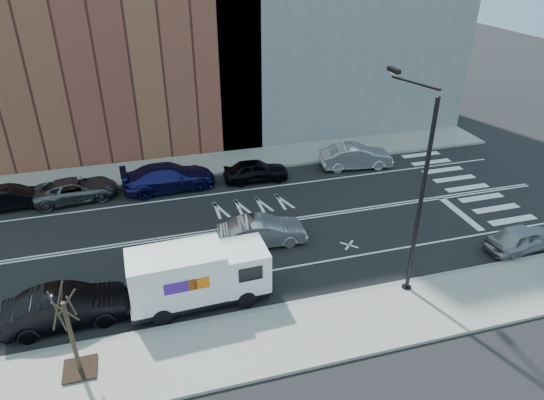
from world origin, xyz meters
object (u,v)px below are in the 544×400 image
fedex_van (198,275)px  driving_sedan (262,232)px  far_parked_b (13,198)px  near_parked_front (523,238)px

fedex_van → driving_sedan: (3.82, 3.68, -0.69)m
fedex_van → far_parked_b: bearing=127.2°
driving_sedan → far_parked_b: bearing=61.4°
fedex_van → far_parked_b: fedex_van is taller
driving_sedan → fedex_van: bearing=135.8°
fedex_van → driving_sedan: 5.34m
far_parked_b → driving_sedan: size_ratio=0.90×
fedex_van → far_parked_b: (-9.33, 11.43, -0.77)m
far_parked_b → near_parked_front: bearing=-119.1°
far_parked_b → driving_sedan: (13.15, -7.75, 0.08)m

